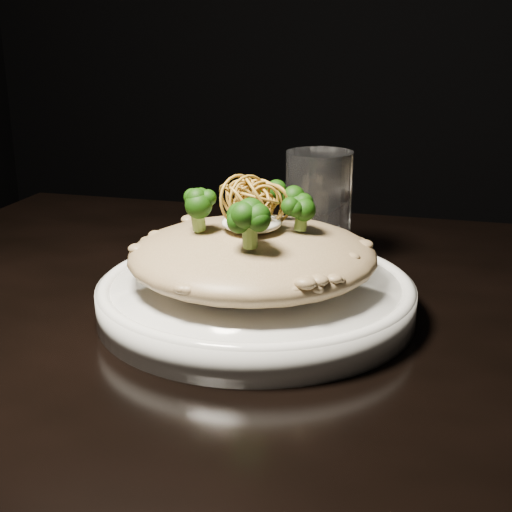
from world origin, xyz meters
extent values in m
cube|color=black|center=(0.00, 0.00, 0.73)|extent=(1.10, 0.80, 0.04)
cylinder|color=black|center=(-0.48, 0.33, 0.35)|extent=(0.05, 0.05, 0.71)
cylinder|color=white|center=(-0.10, 0.02, 0.76)|extent=(0.28, 0.28, 0.03)
ellipsoid|color=brown|center=(-0.10, 0.02, 0.80)|extent=(0.22, 0.22, 0.05)
ellipsoid|color=silver|center=(-0.10, 0.02, 0.84)|extent=(0.05, 0.05, 0.01)
cylinder|color=silver|center=(-0.07, 0.17, 0.81)|extent=(0.09, 0.09, 0.12)
camera|label=1|loc=(0.06, -0.56, 1.00)|focal=50.00mm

